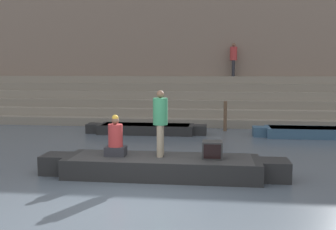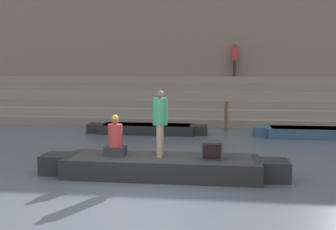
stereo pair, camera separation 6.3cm
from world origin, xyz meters
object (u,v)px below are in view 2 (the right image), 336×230
at_px(tv_set, 212,150).
at_px(moored_boat_distant, 147,129).
at_px(person_on_steps, 235,57).
at_px(moored_boat_shore, 314,132).
at_px(rowboat_main, 162,166).
at_px(mooring_post, 226,116).
at_px(person_rowing, 115,140).
at_px(person_standing, 160,119).

distance_m(tv_set, moored_boat_distant, 6.97).
relative_size(tv_set, person_on_steps, 0.28).
distance_m(tv_set, moored_boat_shore, 7.39).
bearing_deg(rowboat_main, mooring_post, 77.71).
bearing_deg(moored_boat_distant, rowboat_main, -75.75).
height_order(person_rowing, moored_boat_shore, person_rowing).
relative_size(moored_boat_distant, mooring_post, 3.87).
xyz_separation_m(rowboat_main, person_standing, (-0.06, 0.11, 1.15)).
bearing_deg(mooring_post, person_rowing, -111.07).
bearing_deg(person_standing, mooring_post, 74.77).
distance_m(moored_boat_shore, mooring_post, 3.60).
height_order(person_standing, person_rowing, person_standing).
bearing_deg(person_rowing, rowboat_main, 7.91).
bearing_deg(person_on_steps, person_standing, -71.73).
xyz_separation_m(person_standing, moored_boat_distant, (-1.48, 6.28, -1.21)).
xyz_separation_m(person_standing, mooring_post, (1.75, 7.36, -0.77)).
xyz_separation_m(moored_boat_shore, person_on_steps, (-2.89, 5.47, 3.06)).
relative_size(rowboat_main, mooring_post, 4.74).
distance_m(moored_boat_shore, moored_boat_distant, 6.61).
bearing_deg(tv_set, mooring_post, 94.00).
bearing_deg(moored_boat_distant, person_on_steps, 56.04).
bearing_deg(person_on_steps, tv_set, -65.55).
bearing_deg(person_rowing, mooring_post, 78.76).
bearing_deg(person_standing, tv_set, -6.46).
distance_m(person_standing, mooring_post, 7.60).
distance_m(person_rowing, moored_boat_shore, 8.86).
distance_m(tv_set, mooring_post, 7.48).
bearing_deg(moored_boat_shore, person_on_steps, 112.82).
relative_size(mooring_post, person_on_steps, 0.74).
xyz_separation_m(person_rowing, mooring_post, (2.86, 7.43, -0.24)).
xyz_separation_m(person_rowing, moored_boat_distant, (-0.37, 6.35, -0.67)).
relative_size(person_standing, moored_boat_distant, 0.33).
bearing_deg(person_rowing, person_standing, 13.38).
xyz_separation_m(rowboat_main, moored_boat_distant, (-1.54, 6.39, -0.05)).
relative_size(moored_boat_distant, person_on_steps, 2.85).
bearing_deg(person_rowing, tv_set, 9.03).
relative_size(moored_boat_shore, moored_boat_distant, 0.93).
bearing_deg(moored_boat_distant, tv_set, -65.93).
distance_m(rowboat_main, mooring_post, 7.67).
bearing_deg(rowboat_main, tv_set, 0.76).
bearing_deg(tv_set, person_rowing, -173.16).
bearing_deg(mooring_post, moored_boat_distant, -161.53).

